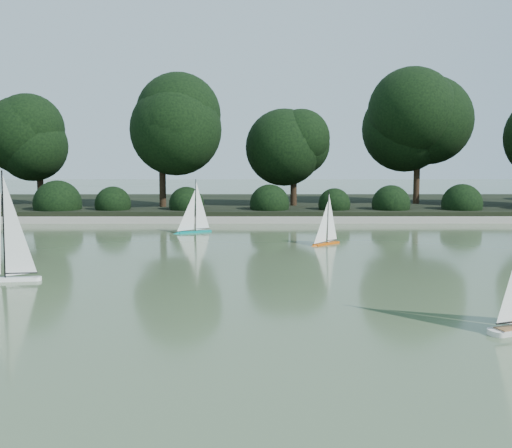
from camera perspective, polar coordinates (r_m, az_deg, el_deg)
The scene contains 7 objects.
ground at distance 8.72m, azimuth 1.36°, elevation -6.26°, with size 80.00×80.00×0.00m, color #36462A.
pond_coping at distance 17.60m, azimuth 0.58°, elevation 0.38°, with size 40.00×0.35×0.18m, color gray.
far_bank at distance 21.58m, azimuth 0.44°, elevation 1.62°, with size 40.00×8.00×0.30m, color black.
tree_line at distance 20.01m, azimuth 4.06°, elevation 8.38°, with size 26.31×3.93×4.39m.
shrub_hedge at distance 18.47m, azimuth 0.54°, elevation 1.77°, with size 29.10×1.10×1.10m.
sailboat_orange at distance 13.46m, azimuth 6.08°, elevation -1.05°, with size 0.71×0.69×1.20m.
sailboat_teal at distance 15.48m, azimuth -5.79°, elevation 0.01°, with size 0.94×0.61×1.37m.
Camera 1 is at (-0.23, -8.51, 1.89)m, focal length 45.00 mm.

